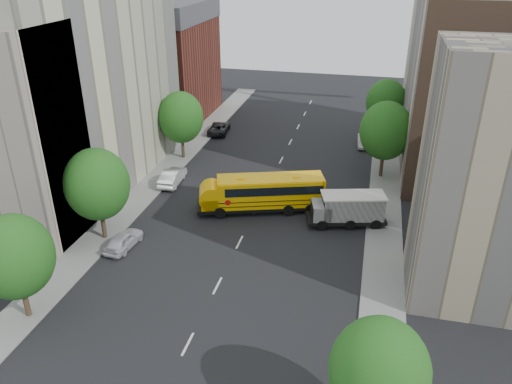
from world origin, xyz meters
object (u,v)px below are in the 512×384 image
at_px(street_tree_3, 379,372).
at_px(parked_car_5, 363,141).
at_px(parked_car_0, 124,240).
at_px(street_tree_0, 14,257).
at_px(street_tree_4, 386,131).
at_px(safari_truck, 347,209).
at_px(school_bus, 261,192).
at_px(parked_car_1, 172,176).
at_px(street_tree_1, 97,184).
at_px(street_tree_2, 181,117).
at_px(parked_car_2, 219,128).
at_px(street_tree_5, 386,102).

xyz_separation_m(street_tree_3, parked_car_5, (-2.20, 40.68, -3.81)).
bearing_deg(parked_car_0, street_tree_0, 81.70).
bearing_deg(street_tree_4, safari_truck, -104.06).
relative_size(street_tree_0, street_tree_3, 1.04).
bearing_deg(street_tree_4, school_bus, -135.99).
distance_m(parked_car_0, parked_car_1, 12.27).
xyz_separation_m(parked_car_0, parked_car_1, (-0.80, 12.25, 0.09)).
distance_m(street_tree_3, school_bus, 24.38).
height_order(street_tree_1, street_tree_4, street_tree_4).
bearing_deg(street_tree_4, street_tree_2, 180.00).
bearing_deg(street_tree_1, street_tree_2, 90.00).
relative_size(street_tree_0, parked_car_2, 1.48).
bearing_deg(parked_car_0, safari_truck, -149.55).
xyz_separation_m(street_tree_1, school_bus, (11.49, 7.85, -3.08)).
xyz_separation_m(street_tree_5, parked_car_1, (-20.60, -18.68, -3.92)).
relative_size(street_tree_1, school_bus, 0.65).
relative_size(street_tree_1, street_tree_4, 0.98).
relative_size(street_tree_1, parked_car_0, 1.97).
bearing_deg(school_bus, street_tree_0, -141.25).
xyz_separation_m(school_bus, parked_car_2, (-10.09, 19.32, -1.18)).
distance_m(street_tree_0, parked_car_1, 21.71).
xyz_separation_m(school_bus, parked_car_1, (-10.09, 3.47, -1.09)).
xyz_separation_m(street_tree_4, parked_car_2, (-20.60, 9.17, -4.38)).
bearing_deg(street_tree_3, parked_car_5, 93.10).
bearing_deg(parked_car_5, street_tree_0, -122.35).
distance_m(street_tree_3, parked_car_2, 46.19).
relative_size(street_tree_4, parked_car_5, 2.06).
bearing_deg(street_tree_3, parked_car_2, 116.58).
bearing_deg(parked_car_1, street_tree_3, 125.60).
relative_size(safari_truck, parked_car_5, 1.79).
bearing_deg(parked_car_1, safari_truck, 163.10).
bearing_deg(parked_car_0, parked_car_2, -83.04).
distance_m(street_tree_0, street_tree_5, 45.65).
xyz_separation_m(street_tree_4, school_bus, (-10.51, -10.15, -3.20)).
bearing_deg(street_tree_2, safari_truck, -29.56).
bearing_deg(parked_car_5, parked_car_0, -126.51).
height_order(street_tree_3, parked_car_1, street_tree_3).
height_order(street_tree_3, street_tree_5, street_tree_5).
height_order(street_tree_5, parked_car_2, street_tree_5).
distance_m(parked_car_0, parked_car_5, 32.74).
distance_m(street_tree_1, school_bus, 14.25).
bearing_deg(street_tree_5, street_tree_3, -90.00).
bearing_deg(street_tree_5, street_tree_1, -126.25).
height_order(street_tree_3, parked_car_2, street_tree_3).
height_order(school_bus, safari_truck, school_bus).
xyz_separation_m(street_tree_2, safari_truck, (19.26, -10.93, -3.31)).
height_order(street_tree_0, school_bus, street_tree_0).
distance_m(safari_truck, parked_car_1, 18.38).
bearing_deg(street_tree_5, parked_car_2, -172.18).
bearing_deg(street_tree_1, street_tree_4, 39.29).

